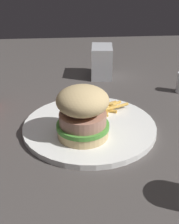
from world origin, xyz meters
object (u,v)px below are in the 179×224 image
object	(u,v)px
fries_pile	(104,107)
napkin_dispenser	(102,62)
plate	(90,127)
sandwich	(83,112)

from	to	relation	value
fries_pile	napkin_dispenser	size ratio (longest dim) A/B	1.11
fries_pile	napkin_dispenser	xyz separation A→B (m)	(0.02, 0.24, 0.03)
plate	napkin_dispenser	distance (m)	0.32
fries_pile	plate	bearing A→B (deg)	-118.46
sandwich	fries_pile	distance (m)	0.14
plate	fries_pile	bearing A→B (deg)	61.54
fries_pile	sandwich	bearing A→B (deg)	-115.99
sandwich	napkin_dispenser	size ratio (longest dim) A/B	1.13
plate	sandwich	size ratio (longest dim) A/B	2.70
plate	napkin_dispenser	world-z (taller)	napkin_dispenser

